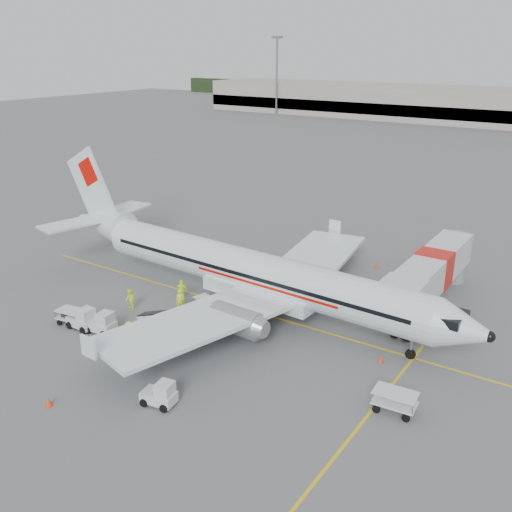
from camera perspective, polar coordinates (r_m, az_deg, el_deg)
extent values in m
plane|color=#56595B|center=(45.58, -1.40, -5.21)|extent=(360.00, 360.00, 0.00)
cube|color=yellow|center=(45.57, -1.40, -5.21)|extent=(44.00, 0.20, 0.01)
cube|color=yellow|center=(33.68, 10.83, -15.74)|extent=(0.20, 20.00, 0.01)
cone|color=#E04011|center=(39.00, 12.37, -9.97)|extent=(0.33, 0.33, 0.55)
cone|color=#E04011|center=(54.74, 12.02, -0.84)|extent=(0.38, 0.38, 0.61)
cone|color=#E04011|center=(36.02, -20.03, -13.47)|extent=(0.40, 0.40, 0.66)
imported|color=#C8E31F|center=(45.15, -7.60, -4.42)|extent=(0.76, 0.75, 1.77)
imported|color=#C8E31F|center=(45.97, -12.48, -4.29)|extent=(1.06, 0.99, 1.74)
imported|color=#C8E31F|center=(40.63, -12.54, -7.63)|extent=(1.03, 1.35, 1.85)
imported|color=#C8E31F|center=(46.95, -7.43, -3.40)|extent=(1.12, 0.68, 1.78)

